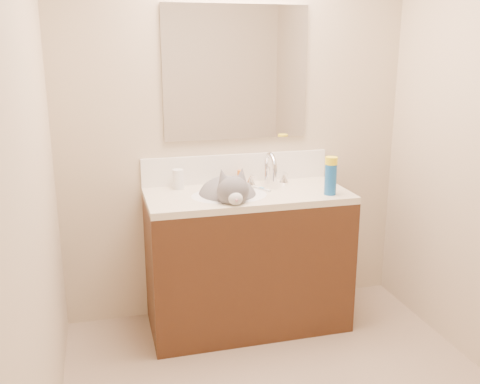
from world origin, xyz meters
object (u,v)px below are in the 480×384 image
cat (229,197)px  silver_jar (236,180)px  amber_bottle (240,177)px  spray_can (331,179)px  basin (229,207)px  faucet (270,171)px  vanity_cabinet (247,263)px  pill_bottle (178,179)px

cat → silver_jar: (0.10, 0.21, 0.04)m
amber_bottle → spray_can: bearing=-39.8°
cat → amber_bottle: bearing=63.9°
basin → cat: 0.06m
cat → spray_can: 0.60m
cat → faucet: bearing=31.8°
silver_jar → amber_bottle: bearing=32.3°
amber_bottle → basin: bearing=-118.8°
amber_bottle → spray_can: 0.58m
faucet → spray_can: (0.27, -0.30, 0.01)m
basin → amber_bottle: size_ratio=5.04×
vanity_cabinet → faucet: bearing=37.3°
silver_jar → spray_can: 0.59m
basin → silver_jar: 0.26m
cat → basin: bearing=-56.7°
vanity_cabinet → amber_bottle: 0.54m
vanity_cabinet → spray_can: 0.73m
basin → cat: bearing=120.0°
vanity_cabinet → cat: bearing=-167.5°
vanity_cabinet → spray_can: bearing=-20.1°
basin → faucet: faucet is taller
basin → spray_can: size_ratio=2.36×
basin → spray_can: 0.61m
faucet → spray_can: 0.41m
basin → cat: size_ratio=0.91×
pill_bottle → amber_bottle: (0.39, 0.02, -0.02)m
amber_bottle → silver_jar: bearing=-147.7°
vanity_cabinet → basin: (-0.12, -0.03, 0.38)m
basin → silver_jar: silver_jar is taller
faucet → amber_bottle: faucet is taller
vanity_cabinet → pill_bottle: 0.67m
faucet → pill_bottle: (-0.57, 0.05, -0.03)m
pill_bottle → silver_jar: size_ratio=2.07×
basin → faucet: 0.38m
cat → amber_bottle: cat is taller
basin → pill_bottle: (-0.27, 0.22, 0.13)m
silver_jar → amber_bottle: 0.04m
vanity_cabinet → spray_can: (0.45, -0.17, 0.55)m
basin → pill_bottle: size_ratio=3.75×
spray_can → amber_bottle: bearing=140.2°
cat → pill_bottle: 0.35m
basin → spray_can: (0.57, -0.14, 0.17)m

